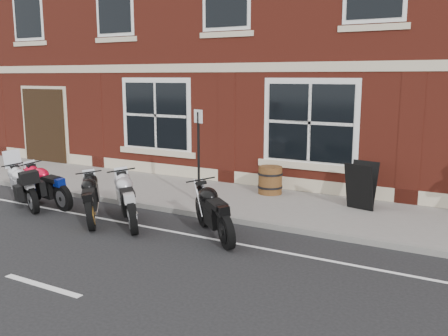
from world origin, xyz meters
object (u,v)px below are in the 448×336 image
Objects in this scene: moto_touring_silver at (25,185)px; a_board_sign at (361,185)px; moto_naked_black at (215,209)px; parking_sign at (199,149)px; barrel_planter at (270,180)px; moto_sport_black at (93,197)px; moto_sport_red at (47,184)px; moto_sport_silver at (130,198)px.

a_board_sign is (7.30, 3.47, 0.12)m from moto_touring_silver.
parking_sign is at bearing 81.48° from moto_naked_black.
barrel_planter is (-0.37, 3.46, -0.08)m from moto_naked_black.
a_board_sign is at bearing -7.35° from barrel_planter.
parking_sign is at bearing -125.13° from barrel_planter.
moto_sport_black is at bearing -100.80° from parking_sign.
moto_sport_silver reaches higher than moto_sport_red.
moto_sport_black is 1.47× the size of a_board_sign.
moto_sport_black is at bearing -123.47° from barrel_planter.
moto_touring_silver reaches higher than a_board_sign.
moto_sport_black is 6.11m from a_board_sign.
moto_naked_black is at bearing -34.54° from moto_sport_black.
moto_sport_red is at bearing 130.49° from moto_sport_silver.
moto_sport_black is (1.92, -0.40, -0.01)m from moto_sport_red.
moto_sport_silver is at bearing -115.09° from barrel_planter.
moto_sport_red is 2.87× the size of barrel_planter.
moto_sport_red is 1.96m from moto_sport_black.
parking_sign is (-1.16, -1.65, 0.94)m from barrel_planter.
parking_sign reaches higher than moto_sport_silver.
moto_naked_black is 1.57× the size of a_board_sign.
moto_sport_silver is (2.76, -0.17, 0.03)m from moto_sport_red.
a_board_sign reaches higher than barrel_planter.
a_board_sign is 0.49× the size of parking_sign.
moto_touring_silver reaches higher than moto_sport_black.
moto_sport_silver is 0.99× the size of moto_naked_black.
moto_touring_silver is at bearing -128.58° from parking_sign.
moto_naked_black is 3.77m from a_board_sign.
moto_naked_black is at bearing -111.19° from a_board_sign.
moto_sport_silver is 2.20m from parking_sign.
moto_sport_black is 2.23× the size of barrel_planter.
a_board_sign is (4.99, 3.52, 0.14)m from moto_sport_black.
moto_touring_silver is 6.15m from barrel_planter.
moto_sport_black is at bearing -66.43° from moto_touring_silver.
a_board_sign reaches higher than moto_sport_red.
parking_sign reaches higher than moto_touring_silver.
moto_touring_silver is at bearing -142.27° from a_board_sign.
moto_sport_black is 0.94× the size of moto_naked_black.
a_board_sign reaches higher than moto_sport_silver.
a_board_sign is at bearing 7.71° from moto_naked_black.
parking_sign reaches higher than a_board_sign.
moto_sport_red is 7.58m from a_board_sign.
moto_naked_black is (2.06, 0.15, -0.01)m from moto_sport_silver.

